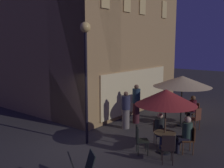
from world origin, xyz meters
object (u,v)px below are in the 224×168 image
patron_seated_2 (192,108)px  cafe_table_0 (165,138)px  cafe_table_1 (181,113)px  patron_standing_3 (126,110)px  patron_seated_0 (160,127)px  patron_seated_1 (186,133)px  patio_umbrella_0 (166,97)px  cafe_chair_5 (194,111)px  cafe_chair_1 (140,138)px  street_lamp_near_corner (86,55)px  cafe_chair_4 (196,117)px  patio_umbrella_1 (182,81)px  cafe_chair_3 (190,137)px  cafe_chair_0 (159,130)px  patron_standing_4 (136,104)px  cafe_chair_2 (168,146)px

patron_seated_2 → cafe_table_0: bearing=29.4°
cafe_table_1 → patron_standing_3: 2.53m
patron_seated_0 → patron_seated_1: size_ratio=0.95×
patio_umbrella_0 → cafe_chair_5: patio_umbrella_0 is taller
cafe_chair_1 → patron_seated_1: patron_seated_1 is taller
patio_umbrella_0 → cafe_chair_1: size_ratio=2.33×
street_lamp_near_corner → patron_seated_1: (1.42, -3.19, -2.54)m
street_lamp_near_corner → patron_standing_3: bearing=-3.2°
patio_umbrella_0 → cafe_chair_4: 3.23m
cafe_table_1 → patron_standing_3: patron_standing_3 is taller
cafe_table_1 → cafe_chair_4: bearing=-104.7°
patio_umbrella_1 → cafe_chair_4: (-0.21, -0.78, -1.44)m
cafe_chair_3 → patron_seated_1: 0.22m
cafe_table_0 → cafe_chair_5: cafe_chair_5 is taller
cafe_table_1 → patio_umbrella_1: size_ratio=0.31×
cafe_table_0 → cafe_chair_4: cafe_chair_4 is taller
cafe_chair_0 → patron_standing_4: bearing=-170.5°
cafe_chair_3 → patron_standing_4: bearing=-66.4°
cafe_table_0 → patio_umbrella_1: patio_umbrella_1 is taller
street_lamp_near_corner → cafe_table_0: bearing=-69.7°
patio_umbrella_1 → patron_standing_3: (-1.84, 1.72, -1.20)m
cafe_table_0 → patio_umbrella_1: 3.57m
patron_standing_4 → patron_seated_1: bearing=-94.8°
patio_umbrella_0 → cafe_chair_4: (2.94, 0.02, -1.34)m
cafe_table_0 → patron_seated_0: 0.65m
patio_umbrella_1 → patron_seated_0: 3.01m
cafe_table_0 → patio_umbrella_1: (3.15, 0.80, 1.49)m
cafe_table_1 → cafe_chair_1: size_ratio=0.84×
street_lamp_near_corner → cafe_chair_4: 5.43m
patron_standing_3 → cafe_chair_3: bearing=108.7°
cafe_table_0 → patron_standing_3: patron_standing_3 is taller
patio_umbrella_1 → patron_seated_2: 1.45m
cafe_chair_2 → patron_seated_1: size_ratio=0.74×
patio_umbrella_0 → cafe_chair_1: bearing=132.0°
cafe_chair_0 → patron_seated_1: size_ratio=0.70×
patron_seated_1 → patio_umbrella_1: bearing=-102.1°
cafe_chair_3 → cafe_chair_4: bearing=-112.8°
street_lamp_near_corner → cafe_chair_3: 4.53m
cafe_table_0 → patron_seated_2: patron_seated_2 is taller
street_lamp_near_corner → patron_seated_1: street_lamp_near_corner is taller
cafe_chair_0 → cafe_chair_5: bearing=138.0°
cafe_chair_1 → patron_seated_0: patron_seated_0 is taller
street_lamp_near_corner → cafe_chair_1: size_ratio=4.69×
cafe_chair_4 → cafe_table_1: bearing=-0.0°
patron_seated_0 → cafe_table_1: bearing=146.3°
cafe_chair_0 → cafe_chair_1: bearing=-47.6°
cafe_table_1 → cafe_chair_3: (-2.62, -1.46, -0.03)m
cafe_chair_3 → cafe_table_1: bearing=-99.4°
patio_umbrella_0 → patron_seated_0: bearing=41.8°
street_lamp_near_corner → cafe_chair_3: (1.51, -3.31, -2.70)m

